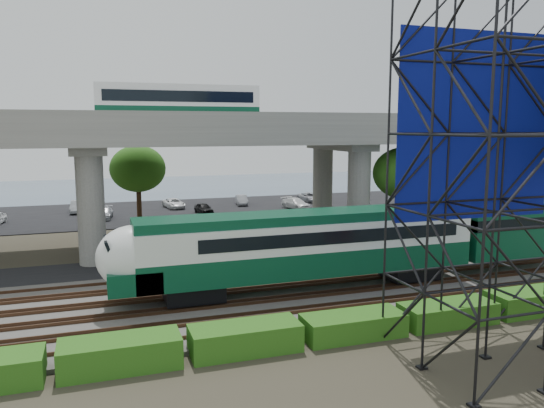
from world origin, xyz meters
name	(u,v)px	position (x,y,z in m)	size (l,w,h in m)	color
ground	(297,308)	(0.00, 0.00, 0.00)	(140.00, 140.00, 0.00)	#474233
ballast_bed	(284,295)	(0.00, 2.00, 0.10)	(90.00, 12.00, 0.20)	slate
service_road	(243,260)	(0.00, 10.50, 0.04)	(90.00, 5.00, 0.08)	black
parking_lot	(188,210)	(0.00, 34.00, 0.04)	(90.00, 18.00, 0.08)	black
harbor_water	(163,189)	(0.00, 56.00, 0.01)	(140.00, 40.00, 0.03)	#43586F
rail_tracks	(284,291)	(0.00, 2.00, 0.28)	(90.00, 9.52, 0.16)	#472D1E
commuter_train	(344,241)	(3.60, 2.00, 2.88)	(29.30, 3.06, 4.30)	black
overpass	(221,141)	(-0.25, 16.00, 8.21)	(80.00, 12.00, 12.40)	#9E9B93
scaffold_tower	(527,173)	(6.58, -7.98, 7.47)	(9.36, 6.36, 15.00)	black
hedge_strip	(353,324)	(1.01, -4.30, 0.56)	(34.60, 1.80, 1.20)	#2C6216
trees	(164,176)	(-4.67, 16.17, 5.57)	(40.94, 16.94, 7.69)	#382314
suv	(202,256)	(-3.14, 9.55, 0.74)	(2.18, 4.72, 1.31)	black
parked_cars	(190,205)	(0.15, 33.55, 0.66)	(36.54, 9.30, 1.28)	white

